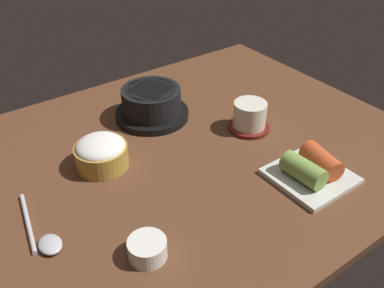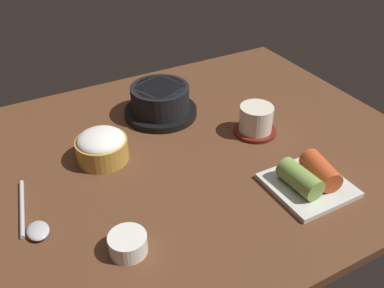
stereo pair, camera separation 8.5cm
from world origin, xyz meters
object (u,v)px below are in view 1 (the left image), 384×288
at_px(tea_cup_with_saucer, 250,116).
at_px(side_bowl_near, 147,248).
at_px(spoon, 43,237).
at_px(stone_pot, 152,104).
at_px(kimchi_plate, 311,170).
at_px(rice_bowl, 101,152).

distance_m(tea_cup_with_saucer, side_bowl_near, 0.41).
height_order(side_bowl_near, spoon, side_bowl_near).
xyz_separation_m(stone_pot, kimchi_plate, (0.13, -0.37, -0.02)).
bearing_deg(rice_bowl, tea_cup_with_saucer, -11.86).
bearing_deg(kimchi_plate, tea_cup_with_saucer, 83.69).
bearing_deg(kimchi_plate, spoon, 162.76).
height_order(stone_pot, tea_cup_with_saucer, stone_pot).
xyz_separation_m(tea_cup_with_saucer, spoon, (-0.49, -0.05, -0.03)).
relative_size(side_bowl_near, spoon, 0.36).
bearing_deg(side_bowl_near, stone_pot, 57.67).
relative_size(rice_bowl, spoon, 0.62).
bearing_deg(side_bowl_near, kimchi_plate, -3.10).
xyz_separation_m(rice_bowl, tea_cup_with_saucer, (0.33, -0.07, -0.00)).
distance_m(tea_cup_with_saucer, spoon, 0.50).
bearing_deg(tea_cup_with_saucer, side_bowl_near, -154.09).
relative_size(tea_cup_with_saucer, side_bowl_near, 1.52).
bearing_deg(spoon, stone_pot, 33.20).
xyz_separation_m(stone_pot, rice_bowl, (-0.18, -0.10, -0.00)).
xyz_separation_m(rice_bowl, side_bowl_near, (-0.04, -0.25, -0.01)).
relative_size(tea_cup_with_saucer, kimchi_plate, 0.66).
bearing_deg(rice_bowl, stone_pot, 29.79).
bearing_deg(spoon, side_bowl_near, -46.57).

